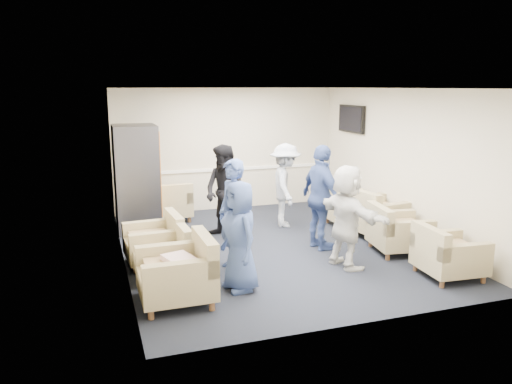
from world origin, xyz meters
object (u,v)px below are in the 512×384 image
object	(u,v)px
armchair_right_near	(446,256)
armchair_right_midfar	(375,216)
person_back_left	(225,192)
person_front_right	(347,217)
armchair_right_midnear	(396,232)
person_mid_left	(233,215)
armchair_left_near	(181,275)
armchair_left_mid	(165,255)
armchair_corner	(169,204)
vending_machine	(137,178)
person_mid_right	(321,198)
armchair_right_far	(350,209)
armchair_left_far	(157,243)
person_front_left	(240,236)
person_back_right	(285,185)

from	to	relation	value
armchair_right_near	armchair_right_midfar	world-z (taller)	armchair_right_midfar
person_back_left	person_front_right	size ratio (longest dim) A/B	1.08
armchair_right_midnear	person_mid_left	size ratio (longest dim) A/B	0.58
armchair_right_midnear	armchair_left_near	bearing A→B (deg)	111.12
armchair_right_midnear	person_mid_left	distance (m)	2.84
armchair_left_mid	armchair_right_midfar	size ratio (longest dim) A/B	0.76
person_mid_left	armchair_right_midfar	bearing A→B (deg)	90.13
armchair_right_midfar	person_back_left	xyz separation A→B (m)	(-2.66, 0.75, 0.48)
armchair_corner	person_front_right	bearing A→B (deg)	117.24
armchair_right_near	person_mid_left	world-z (taller)	person_mid_left
vending_machine	person_mid_right	xyz separation A→B (m)	(2.83, -2.21, -0.12)
armchair_right_far	armchair_left_far	bearing A→B (deg)	102.16
armchair_left_near	armchair_right_near	size ratio (longest dim) A/B	1.06
armchair_left_mid	person_mid_left	distance (m)	1.15
armchair_right_near	armchair_right_far	world-z (taller)	armchair_right_far
armchair_left_far	person_mid_left	world-z (taller)	person_mid_left
armchair_right_midnear	person_front_right	size ratio (longest dim) A/B	0.62
vending_machine	person_back_left	size ratio (longest dim) A/B	1.18
armchair_right_far	person_mid_left	world-z (taller)	person_mid_left
armchair_left_far	person_front_right	size ratio (longest dim) A/B	0.56
armchair_right_midnear	person_front_right	world-z (taller)	person_front_right
armchair_left_mid	person_front_left	xyz separation A→B (m)	(0.90, -0.85, 0.44)
vending_machine	armchair_right_far	bearing A→B (deg)	-15.63
person_front_right	person_back_left	bearing A→B (deg)	24.17
vending_machine	person_back_right	size ratio (longest dim) A/B	1.23
armchair_right_midfar	armchair_left_mid	bearing A→B (deg)	92.13
armchair_left_near	vending_machine	xyz separation A→B (m)	(-0.19, 3.62, 0.64)
armchair_left_mid	person_front_right	distance (m)	2.78
armchair_right_midnear	person_front_left	world-z (taller)	person_front_left
person_front_left	person_mid_right	size ratio (longest dim) A/B	0.85
armchair_left_near	person_mid_left	bearing A→B (deg)	133.72
armchair_right_midfar	armchair_right_far	size ratio (longest dim) A/B	1.18
armchair_right_near	person_mid_left	distance (m)	3.17
armchair_right_near	person_mid_right	xyz separation A→B (m)	(-1.16, 1.78, 0.57)
armchair_left_near	armchair_left_mid	world-z (taller)	armchair_left_near
vending_machine	person_mid_right	bearing A→B (deg)	-37.91
armchair_left_mid	person_front_left	bearing A→B (deg)	43.54
armchair_right_near	vending_machine	distance (m)	5.68
armchair_left_near	armchair_corner	size ratio (longest dim) A/B	1.02
armchair_right_near	person_mid_right	distance (m)	2.20
armchair_right_midfar	person_front_right	distance (m)	1.85
armchair_left_near	vending_machine	bearing A→B (deg)	-177.46
armchair_right_near	vending_machine	size ratio (longest dim) A/B	0.43
armchair_left_mid	person_back_right	distance (m)	3.31
armchair_right_far	person_mid_left	size ratio (longest dim) A/B	0.54
armchair_left_mid	armchair_right_midnear	bearing A→B (deg)	84.22
person_back_left	person_back_right	bearing A→B (deg)	71.82
person_front_right	armchair_right_midnear	bearing A→B (deg)	-83.54
armchair_right_far	vending_machine	size ratio (longest dim) A/B	0.45
armchair_left_far	person_front_left	bearing A→B (deg)	29.71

